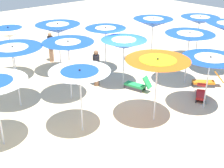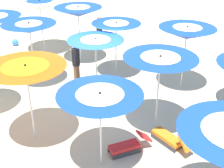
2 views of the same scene
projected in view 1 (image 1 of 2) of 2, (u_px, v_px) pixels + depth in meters
The scene contains 18 objects.
ground at pixel (125, 88), 13.07m from camera, with size 39.80×39.80×0.04m, color beige.
beach_umbrella_1 at pixel (80, 77), 9.21m from camera, with size 1.94×1.94×2.26m.
beach_umbrella_2 at pixel (157, 65), 9.76m from camera, with size 2.16×2.16×2.38m.
beach_umbrella_3 at pixel (210, 62), 10.65m from camera, with size 2.08×2.08×2.13m.
beach_umbrella_5 at pixel (13, 52), 10.68m from camera, with size 2.14×2.14×2.45m.
beach_umbrella_6 at pixel (68, 46), 11.19m from camera, with size 1.98×1.98×2.48m.
beach_umbrella_7 at pixel (124, 44), 12.57m from camera, with size 1.97×1.97×2.17m.
beach_umbrella_8 at pixel (190, 37), 12.61m from camera, with size 2.11×2.11×2.39m.
beach_umbrella_10 at pixel (9, 33), 12.92m from camera, with size 2.28×2.28×2.53m.
beach_umbrella_11 at pixel (58, 28), 13.60m from camera, with size 2.07×2.07×2.51m.
beach_umbrella_12 at pixel (106, 31), 13.95m from camera, with size 1.93×1.93×2.26m.
beach_umbrella_13 at pixel (153, 23), 15.06m from camera, with size 2.04×2.04×2.41m.
beach_umbrella_14 at pixel (200, 20), 15.48m from camera, with size 2.01×2.01×2.40m.
lounger_0 at pixel (201, 94), 12.13m from camera, with size 0.97×1.21×0.52m.
lounger_1 at pixel (206, 82), 13.14m from camera, with size 1.17×1.22×0.67m.
lounger_3 at pixel (137, 85), 12.82m from camera, with size 1.27×0.69×0.70m.
beachgoer_0 at pixel (96, 68), 12.94m from camera, with size 0.30×0.30×1.65m.
beachgoer_1 at pixel (51, 47), 15.73m from camera, with size 0.30×0.30×1.60m.
Camera 1 is at (-8.56, 8.07, 5.70)m, focal length 47.43 mm.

